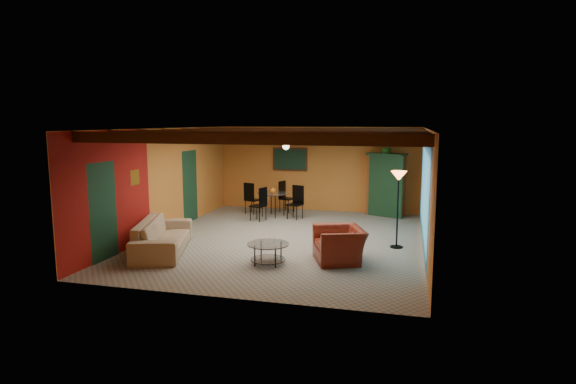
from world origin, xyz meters
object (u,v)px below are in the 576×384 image
(sofa, at_px, (163,236))
(armchair, at_px, (339,245))
(floor_lamp, at_px, (398,210))
(coffee_table, at_px, (268,254))
(potted_plant, at_px, (387,147))
(armoire, at_px, (386,185))
(dining_table, at_px, (273,200))
(vase, at_px, (273,181))

(sofa, relative_size, armchair, 2.26)
(floor_lamp, bearing_deg, coffee_table, -141.96)
(coffee_table, distance_m, potted_plant, 6.38)
(potted_plant, bearing_deg, coffee_table, -109.57)
(armoire, height_order, floor_lamp, armoire)
(coffee_table, xyz_separation_m, dining_table, (-1.27, 4.75, 0.28))
(coffee_table, xyz_separation_m, armoire, (2.04, 5.74, 0.71))
(coffee_table, bearing_deg, armoire, 70.43)
(sofa, relative_size, floor_lamp, 1.38)
(coffee_table, relative_size, floor_lamp, 0.48)
(floor_lamp, xyz_separation_m, vase, (-3.76, 2.80, 0.20))
(armoire, bearing_deg, vase, -140.85)
(vase, bearing_deg, coffee_table, -75.02)
(vase, bearing_deg, dining_table, 0.00)
(dining_table, xyz_separation_m, floor_lamp, (3.76, -2.80, 0.39))
(armoire, relative_size, floor_lamp, 1.04)
(armoire, xyz_separation_m, vase, (-3.31, -1.00, 0.16))
(coffee_table, xyz_separation_m, vase, (-1.27, 4.75, 0.87))
(coffee_table, height_order, armoire, armoire)
(armchair, distance_m, armoire, 5.26)
(armchair, relative_size, coffee_table, 1.27)
(coffee_table, bearing_deg, dining_table, 104.98)
(armoire, distance_m, vase, 3.46)
(potted_plant, relative_size, vase, 2.78)
(armchair, bearing_deg, sofa, -107.53)
(armchair, bearing_deg, floor_lamp, 119.90)
(floor_lamp, xyz_separation_m, potted_plant, (-0.45, 3.79, 1.21))
(armoire, xyz_separation_m, potted_plant, (0.00, 0.00, 1.18))
(armchair, bearing_deg, vase, -168.92)
(armchair, relative_size, dining_table, 0.56)
(armoire, relative_size, vase, 10.41)
(floor_lamp, distance_m, potted_plant, 4.01)
(dining_table, distance_m, armoire, 3.48)
(dining_table, relative_size, vase, 10.78)
(sofa, height_order, armoire, armoire)
(armchair, bearing_deg, coffee_table, -88.85)
(coffee_table, xyz_separation_m, floor_lamp, (2.49, 1.95, 0.67))
(potted_plant, bearing_deg, dining_table, -163.25)
(sofa, xyz_separation_m, armchair, (3.90, 0.24, -0.00))
(armchair, relative_size, armoire, 0.58)
(dining_table, height_order, armoire, armoire)
(sofa, bearing_deg, dining_table, -34.05)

